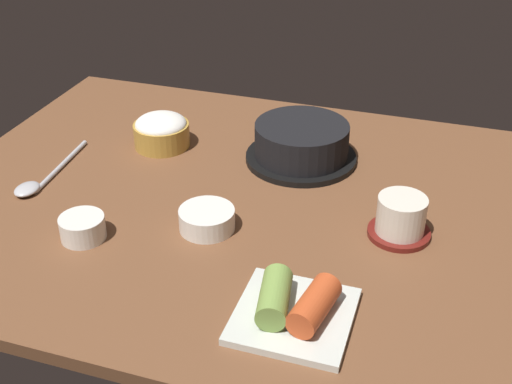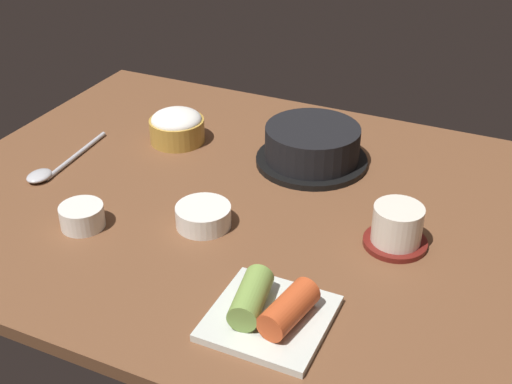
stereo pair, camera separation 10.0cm
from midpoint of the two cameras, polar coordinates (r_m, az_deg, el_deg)
name	(u,v)px [view 2 (the right image)]	position (r cm, az deg, el deg)	size (l,w,h in cm)	color
dining_table	(250,205)	(104.32, 2.20, -1.20)	(100.00, 76.00, 2.00)	brown
stone_pot	(312,145)	(113.15, 7.36, 3.89)	(18.97, 18.97, 6.70)	black
rice_bowl	(177,126)	(120.18, -4.41, 5.57)	(9.86, 9.86, 5.94)	#B78C38
tea_cup_with_saucer	(397,227)	(95.29, 14.92, -3.01)	(9.01, 9.01, 6.16)	maroon
banchan_cup_center	(203,215)	(96.91, -1.58, -2.10)	(8.13, 8.13, 3.15)	white
kimchi_plate	(270,310)	(80.76, 4.78, -10.14)	(13.98, 13.98, 4.69)	silver
side_bowl_near	(82,216)	(98.70, -11.86, -2.08)	(6.44, 6.44, 3.39)	white
spoon	(53,168)	(114.70, -14.59, 1.90)	(3.60, 20.03, 1.35)	#B7B7BC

